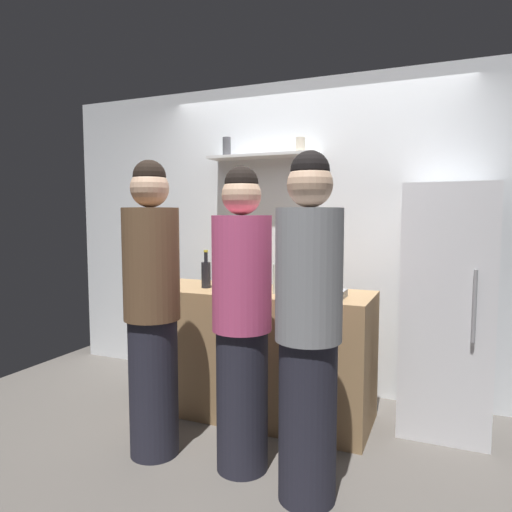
{
  "coord_description": "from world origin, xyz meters",
  "views": [
    {
      "loc": [
        1.09,
        -2.53,
        1.48
      ],
      "look_at": [
        -0.2,
        0.54,
        1.19
      ],
      "focal_mm": 32.28,
      "sensor_mm": 36.0,
      "label": 1
    }
  ],
  "objects_px": {
    "person_grey_hoodie": "(308,329)",
    "baking_pan": "(319,294)",
    "wine_bottle_pale_glass": "(278,277)",
    "person_pink_top": "(242,321)",
    "wine_bottle_green_glass": "(155,271)",
    "water_bottle_plastic": "(253,279)",
    "wine_bottle_dark_glass": "(206,274)",
    "utensil_holder": "(259,282)",
    "person_brown_jacket": "(152,310)",
    "refrigerator": "(447,308)"
  },
  "relations": [
    {
      "from": "wine_bottle_pale_glass",
      "to": "water_bottle_plastic",
      "type": "height_order",
      "value": "wine_bottle_pale_glass"
    },
    {
      "from": "baking_pan",
      "to": "water_bottle_plastic",
      "type": "bearing_deg",
      "value": -164.06
    },
    {
      "from": "wine_bottle_pale_glass",
      "to": "person_grey_hoodie",
      "type": "bearing_deg",
      "value": -59.94
    },
    {
      "from": "person_grey_hoodie",
      "to": "wine_bottle_dark_glass",
      "type": "bearing_deg",
      "value": -50.76
    },
    {
      "from": "baking_pan",
      "to": "wine_bottle_pale_glass",
      "type": "distance_m",
      "value": 0.31
    },
    {
      "from": "refrigerator",
      "to": "wine_bottle_green_glass",
      "type": "height_order",
      "value": "refrigerator"
    },
    {
      "from": "wine_bottle_pale_glass",
      "to": "utensil_holder",
      "type": "bearing_deg",
      "value": 163.42
    },
    {
      "from": "water_bottle_plastic",
      "to": "wine_bottle_pale_glass",
      "type": "bearing_deg",
      "value": 48.06
    },
    {
      "from": "wine_bottle_green_glass",
      "to": "person_brown_jacket",
      "type": "xyz_separation_m",
      "value": [
        0.42,
        -0.64,
        -0.15
      ]
    },
    {
      "from": "wine_bottle_pale_glass",
      "to": "person_pink_top",
      "type": "bearing_deg",
      "value": -89.09
    },
    {
      "from": "baking_pan",
      "to": "wine_bottle_pale_glass",
      "type": "relative_size",
      "value": 1.08
    },
    {
      "from": "baking_pan",
      "to": "wine_bottle_dark_glass",
      "type": "distance_m",
      "value": 0.9
    },
    {
      "from": "utensil_holder",
      "to": "person_brown_jacket",
      "type": "relative_size",
      "value": 0.12
    },
    {
      "from": "wine_bottle_pale_glass",
      "to": "person_grey_hoodie",
      "type": "distance_m",
      "value": 0.9
    },
    {
      "from": "wine_bottle_pale_glass",
      "to": "person_pink_top",
      "type": "relative_size",
      "value": 0.18
    },
    {
      "from": "baking_pan",
      "to": "utensil_holder",
      "type": "height_order",
      "value": "utensil_holder"
    },
    {
      "from": "wine_bottle_dark_glass",
      "to": "person_grey_hoodie",
      "type": "distance_m",
      "value": 1.32
    },
    {
      "from": "wine_bottle_dark_glass",
      "to": "person_brown_jacket",
      "type": "bearing_deg",
      "value": -87.75
    },
    {
      "from": "water_bottle_plastic",
      "to": "wine_bottle_dark_glass",
      "type": "bearing_deg",
      "value": 158.67
    },
    {
      "from": "wine_bottle_green_glass",
      "to": "wine_bottle_pale_glass",
      "type": "bearing_deg",
      "value": 2.95
    },
    {
      "from": "wine_bottle_pale_glass",
      "to": "person_grey_hoodie",
      "type": "relative_size",
      "value": 0.17
    },
    {
      "from": "baking_pan",
      "to": "wine_bottle_green_glass",
      "type": "distance_m",
      "value": 1.29
    },
    {
      "from": "wine_bottle_dark_glass",
      "to": "water_bottle_plastic",
      "type": "bearing_deg",
      "value": -21.33
    },
    {
      "from": "baking_pan",
      "to": "wine_bottle_green_glass",
      "type": "xyz_separation_m",
      "value": [
        -1.29,
        -0.03,
        0.09
      ]
    },
    {
      "from": "person_brown_jacket",
      "to": "person_pink_top",
      "type": "xyz_separation_m",
      "value": [
        0.57,
        0.06,
        -0.03
      ]
    },
    {
      "from": "baking_pan",
      "to": "person_brown_jacket",
      "type": "bearing_deg",
      "value": -142.23
    },
    {
      "from": "wine_bottle_dark_glass",
      "to": "water_bottle_plastic",
      "type": "relative_size",
      "value": 1.13
    },
    {
      "from": "utensil_holder",
      "to": "person_grey_hoodie",
      "type": "distance_m",
      "value": 1.02
    },
    {
      "from": "person_grey_hoodie",
      "to": "baking_pan",
      "type": "bearing_deg",
      "value": -91.91
    },
    {
      "from": "baking_pan",
      "to": "water_bottle_plastic",
      "type": "height_order",
      "value": "water_bottle_plastic"
    },
    {
      "from": "wine_bottle_pale_glass",
      "to": "wine_bottle_green_glass",
      "type": "bearing_deg",
      "value": -177.05
    },
    {
      "from": "refrigerator",
      "to": "utensil_holder",
      "type": "height_order",
      "value": "refrigerator"
    },
    {
      "from": "wine_bottle_green_glass",
      "to": "person_pink_top",
      "type": "height_order",
      "value": "person_pink_top"
    },
    {
      "from": "wine_bottle_green_glass",
      "to": "person_pink_top",
      "type": "distance_m",
      "value": 1.17
    },
    {
      "from": "utensil_holder",
      "to": "person_brown_jacket",
      "type": "distance_m",
      "value": 0.85
    },
    {
      "from": "wine_bottle_dark_glass",
      "to": "person_grey_hoodie",
      "type": "relative_size",
      "value": 0.16
    },
    {
      "from": "person_brown_jacket",
      "to": "person_grey_hoodie",
      "type": "height_order",
      "value": "person_brown_jacket"
    },
    {
      "from": "person_grey_hoodie",
      "to": "refrigerator",
      "type": "bearing_deg",
      "value": -131.92
    },
    {
      "from": "wine_bottle_dark_glass",
      "to": "person_pink_top",
      "type": "distance_m",
      "value": 0.92
    },
    {
      "from": "refrigerator",
      "to": "wine_bottle_pale_glass",
      "type": "relative_size",
      "value": 5.37
    },
    {
      "from": "person_brown_jacket",
      "to": "wine_bottle_green_glass",
      "type": "bearing_deg",
      "value": -12.19
    },
    {
      "from": "water_bottle_plastic",
      "to": "person_brown_jacket",
      "type": "height_order",
      "value": "person_brown_jacket"
    },
    {
      "from": "baking_pan",
      "to": "person_grey_hoodie",
      "type": "height_order",
      "value": "person_grey_hoodie"
    },
    {
      "from": "refrigerator",
      "to": "wine_bottle_pale_glass",
      "type": "bearing_deg",
      "value": -159.79
    },
    {
      "from": "refrigerator",
      "to": "wine_bottle_dark_glass",
      "type": "bearing_deg",
      "value": -167.75
    },
    {
      "from": "person_brown_jacket",
      "to": "water_bottle_plastic",
      "type": "bearing_deg",
      "value": -84.23
    },
    {
      "from": "utensil_holder",
      "to": "person_grey_hoodie",
      "type": "bearing_deg",
      "value": -53.27
    },
    {
      "from": "wine_bottle_green_glass",
      "to": "wine_bottle_dark_glass",
      "type": "bearing_deg",
      "value": 12.32
    },
    {
      "from": "wine_bottle_dark_glass",
      "to": "person_pink_top",
      "type": "bearing_deg",
      "value": -47.94
    },
    {
      "from": "baking_pan",
      "to": "person_pink_top",
      "type": "bearing_deg",
      "value": -115.22
    }
  ]
}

